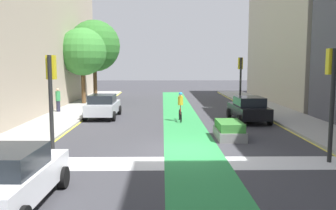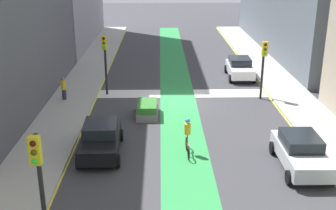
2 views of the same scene
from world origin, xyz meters
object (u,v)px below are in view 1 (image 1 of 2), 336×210
Objects in this scene: car_black_right_far at (249,109)px; street_tree_near at (83,52)px; traffic_signal_far_right at (240,73)px; traffic_signal_near_right at (332,83)px; median_planter at (229,130)px; car_white_left_near at (9,178)px; pedestrian_sidewalk_left_a at (58,100)px; car_silver_left_far at (103,106)px; cyclist_in_lane at (180,106)px; street_tree_far at (94,46)px; traffic_signal_near_left at (51,85)px.

street_tree_near is (-12.27, 9.16, 3.79)m from car_black_right_far.
traffic_signal_far_right is 0.96× the size of car_black_right_far.
traffic_signal_near_right reaches higher than median_planter.
car_white_left_near is 2.50× the size of pedestrian_sidewalk_left_a.
cyclist_in_lane is (5.11, -1.52, 0.17)m from car_silver_left_far.
street_tree_far is at bearing 95.62° from car_white_left_near.
pedestrian_sidewalk_left_a is at bearing -97.36° from street_tree_near.
street_tree_near is at bearing 98.15° from traffic_signal_near_left.
median_planter is (10.13, -14.27, -4.19)m from street_tree_near.
car_silver_left_far is 9.53m from car_black_right_far.
car_black_right_far is at bearing -2.07° from cyclist_in_lane.
traffic_signal_near_right is at bearing -59.70° from street_tree_far.
pedestrian_sidewalk_left_a reaches higher than car_black_right_far.
traffic_signal_far_right is (10.76, 15.17, 0.07)m from traffic_signal_near_left.
cyclist_in_lane is at bearing 56.18° from traffic_signal_near_left.
car_silver_left_far is at bearing 136.84° from median_planter.
pedestrian_sidewalk_left_a is 14.02m from median_planter.
traffic_signal_near_right reaches higher than car_silver_left_far.
traffic_signal_far_right is 14.43m from pedestrian_sidewalk_left_a.
traffic_signal_far_right is at bearing -8.94° from street_tree_near.
street_tree_far is at bearing 120.30° from traffic_signal_near_right.
traffic_signal_near_right is 0.99× the size of car_white_left_near.
traffic_signal_near_left reaches higher than car_silver_left_far.
street_tree_near is (-2.47, 17.26, 1.79)m from traffic_signal_near_left.
car_white_left_near is at bearing -84.38° from street_tree_far.
car_silver_left_far is 0.99× the size of car_black_right_far.
traffic_signal_near_left is 5.81m from car_white_left_near.
car_white_left_near is at bearing -124.49° from car_black_right_far.
traffic_signal_far_right is 8.88m from cyclist_in_lane.
cyclist_in_lane is at bearing -16.57° from car_silver_left_far.
car_black_right_far is at bearing 55.51° from car_white_left_near.
traffic_signal_near_left is at bearing -84.30° from street_tree_far.
traffic_signal_near_right is 10.68m from traffic_signal_near_left.
street_tree_far is (-12.80, 5.32, 2.37)m from traffic_signal_far_right.
traffic_signal_far_right is 12.82m from median_planter.
street_tree_near reaches higher than cyclist_in_lane.
car_white_left_near is 17.68m from pedestrian_sidewalk_left_a.
traffic_signal_near_left is 18.60m from traffic_signal_far_right.
street_tree_near is (-8.00, 9.01, 3.63)m from cyclist_in_lane.
street_tree_near reaches higher than median_planter.
street_tree_near reaches higher than car_black_right_far.
traffic_signal_near_right is 0.99× the size of car_black_right_far.
cyclist_in_lane reaches higher than median_planter.
car_black_right_far is at bearing 95.02° from traffic_signal_near_right.
street_tree_far is at bearing 95.70° from traffic_signal_near_left.
traffic_signal_near_right reaches higher than car_black_right_far.
street_tree_far reaches higher than car_white_left_near.
street_tree_near is (-13.08, 18.42, 1.65)m from traffic_signal_near_right.
car_silver_left_far is 5.34m from cyclist_in_lane.
street_tree_near is at bearing 131.61° from cyclist_in_lane.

